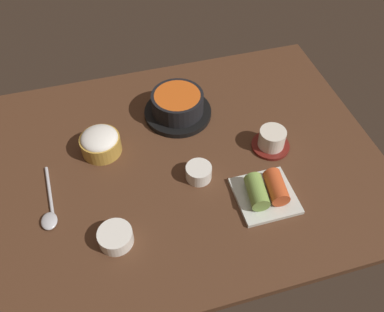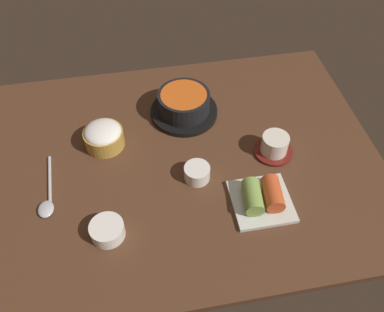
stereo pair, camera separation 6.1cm
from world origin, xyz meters
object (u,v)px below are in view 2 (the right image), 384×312
(stone_pot, at_px, (184,105))
(banchan_cup_center, at_px, (197,173))
(tea_cup_with_saucer, at_px, (274,146))
(side_bowl_near, at_px, (107,230))
(rice_bowl, at_px, (104,136))
(kimchi_plate, at_px, (262,197))
(spoon, at_px, (47,200))

(stone_pot, bearing_deg, banchan_cup_center, -91.61)
(tea_cup_with_saucer, xyz_separation_m, side_bowl_near, (-0.43, -0.16, -0.01))
(stone_pot, relative_size, rice_bowl, 1.83)
(stone_pot, distance_m, kimchi_plate, 0.35)
(side_bowl_near, bearing_deg, spoon, 140.25)
(side_bowl_near, bearing_deg, stone_pot, 56.77)
(kimchi_plate, height_order, side_bowl_near, kimchi_plate)
(rice_bowl, relative_size, banchan_cup_center, 1.61)
(banchan_cup_center, xyz_separation_m, spoon, (-0.36, -0.01, -0.01))
(stone_pot, xyz_separation_m, banchan_cup_center, (-0.01, -0.23, -0.01))
(rice_bowl, distance_m, banchan_cup_center, 0.26)
(stone_pot, bearing_deg, kimchi_plate, -68.75)
(kimchi_plate, distance_m, side_bowl_near, 0.35)
(stone_pot, relative_size, spoon, 1.01)
(banchan_cup_center, relative_size, kimchi_plate, 0.46)
(tea_cup_with_saucer, relative_size, side_bowl_near, 1.31)
(banchan_cup_center, height_order, side_bowl_near, banchan_cup_center)
(banchan_cup_center, bearing_deg, tea_cup_with_saucer, 12.17)
(stone_pot, xyz_separation_m, side_bowl_near, (-0.23, -0.35, -0.02))
(banchan_cup_center, relative_size, side_bowl_near, 0.84)
(side_bowl_near, distance_m, spoon, 0.18)
(rice_bowl, height_order, tea_cup_with_saucer, rice_bowl)
(rice_bowl, xyz_separation_m, tea_cup_with_saucer, (0.42, -0.10, -0.01))
(stone_pot, height_order, spoon, stone_pot)
(spoon, bearing_deg, stone_pot, 32.86)
(kimchi_plate, height_order, spoon, kimchi_plate)
(stone_pot, height_order, banchan_cup_center, stone_pot)
(tea_cup_with_saucer, relative_size, spoon, 0.54)
(tea_cup_with_saucer, xyz_separation_m, banchan_cup_center, (-0.21, -0.04, -0.01))
(tea_cup_with_saucer, xyz_separation_m, spoon, (-0.56, -0.05, -0.02))
(rice_bowl, height_order, spoon, rice_bowl)
(kimchi_plate, bearing_deg, banchan_cup_center, 143.40)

